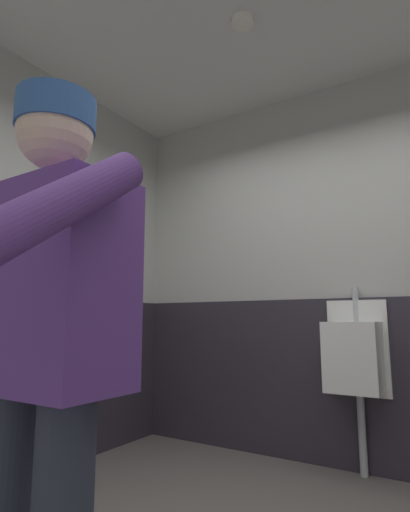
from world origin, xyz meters
The scene contains 5 objects.
wall_back centered at (0.00, 1.64, 1.42)m, with size 4.19×0.12×2.84m, color #B2B2AD.
wainscot_band_back centered at (0.00, 1.56, 0.58)m, with size 3.59×0.03×1.17m, color #2D2833.
downlight_far centered at (-0.31, 0.55, 2.82)m, with size 0.14×0.14×0.03m, color white.
urinal_solo centered at (0.05, 1.42, 0.78)m, with size 0.40×0.34×1.24m.
person centered at (-0.24, -0.79, 0.96)m, with size 0.69×0.60×1.63m.
Camera 1 is at (0.69, -1.48, 1.01)m, focal length 28.68 mm.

